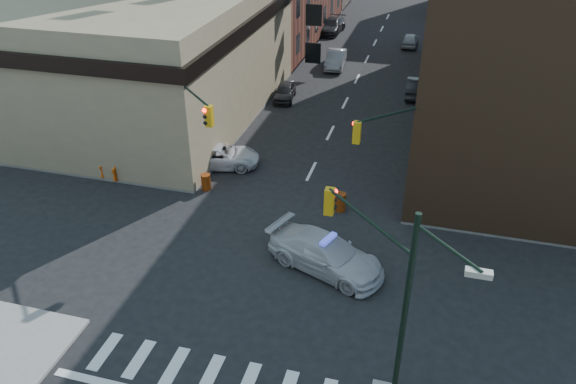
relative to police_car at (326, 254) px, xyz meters
The scene contains 23 objects.
ground 3.07m from the police_car, 165.86° to the right, with size 140.00×140.00×0.00m, color black.
sidewalk_nw 41.18m from the police_car, 128.92° to the left, with size 34.00×54.50×0.15m, color gray.
bank_building 25.63m from the police_car, 141.54° to the left, with size 22.00×22.00×9.00m, color #8C7C5C.
commercial_row_ne 24.80m from the police_car, 65.05° to the left, with size 14.00×34.00×14.00m, color #4B311E.
signal_pole_se 7.96m from the police_car, 63.08° to the right, with size 5.40×5.27×8.00m.
signal_pole_nw 10.46m from the police_car, 152.11° to the left, with size 3.58×3.67×8.00m.
signal_pole_ne 6.52m from the police_car, 57.32° to the left, with size 3.67×3.58×8.00m.
tree_ne_near 25.83m from the police_car, 79.61° to the left, with size 3.00×3.00×4.85m.
tree_ne_far 33.70m from the police_car, 82.07° to the left, with size 3.00×3.00×4.85m.
police_car is the anchor object (origin of this frame).
pickup 12.14m from the police_car, 135.57° to the left, with size 2.32×5.03×1.40m, color silver.
parked_car_wnear 22.17m from the police_car, 110.56° to the left, with size 1.54×3.83×1.31m, color black.
parked_car_wfar 30.50m from the police_car, 100.16° to the left, with size 1.64×4.72×1.55m, color gray.
parked_car_wdeep 42.72m from the police_car, 101.00° to the left, with size 2.22×5.46×1.58m, color black.
parked_car_enear 24.60m from the police_car, 84.26° to the left, with size 1.58×4.54×1.50m, color black.
parked_car_efar 38.94m from the police_car, 88.80° to the left, with size 1.59×3.96×1.35m, color #989DA1.
pedestrian_a 14.64m from the police_car, 158.86° to the left, with size 0.71×0.47×1.95m, color black.
pedestrian_b 15.32m from the police_car, 146.89° to the left, with size 0.88×0.69×1.81m, color black.
pedestrian_c 15.63m from the police_car, 146.82° to the left, with size 0.91×0.38×1.55m, color black.
barrel_road 5.29m from the police_car, 92.98° to the left, with size 0.59×0.59×1.06m, color #E9530A.
barrel_bank 10.00m from the police_car, 146.81° to the left, with size 0.55×0.55×0.99m, color #CD5F09.
barricade_nw_a 11.94m from the police_car, 142.45° to the left, with size 1.06×0.53×0.79m, color #E4550A, non-canonical shape.
barricade_nw_b 15.17m from the police_car, 160.84° to the left, with size 1.25×0.63×0.94m, color #DB5F0A, non-canonical shape.
Camera 1 is at (6.73, -20.29, 16.84)m, focal length 35.00 mm.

